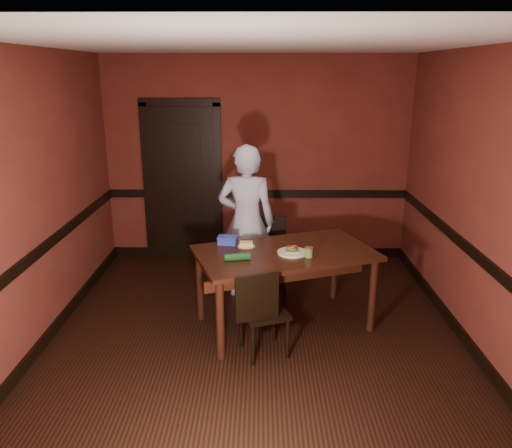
{
  "coord_description": "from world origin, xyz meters",
  "views": [
    {
      "loc": [
        0.05,
        -4.31,
        2.48
      ],
      "look_at": [
        0.0,
        0.35,
        1.05
      ],
      "focal_mm": 35.0,
      "sensor_mm": 36.0,
      "label": 1
    }
  ],
  "objects_px": {
    "chair_far": "(267,259)",
    "chair_near": "(264,311)",
    "sauce_jar": "(309,252)",
    "sandwich_plate": "(292,251)",
    "cheese_saucer": "(246,245)",
    "food_tub": "(227,240)",
    "dining_table": "(284,288)",
    "person": "(246,222)"
  },
  "relations": [
    {
      "from": "person",
      "to": "sauce_jar",
      "type": "height_order",
      "value": "person"
    },
    {
      "from": "sandwich_plate",
      "to": "cheese_saucer",
      "type": "xyz_separation_m",
      "value": [
        -0.45,
        0.18,
        0.0
      ]
    },
    {
      "from": "chair_near",
      "to": "sandwich_plate",
      "type": "relative_size",
      "value": 2.93
    },
    {
      "from": "dining_table",
      "to": "sandwich_plate",
      "type": "xyz_separation_m",
      "value": [
        0.07,
        -0.07,
        0.42
      ]
    },
    {
      "from": "sandwich_plate",
      "to": "sauce_jar",
      "type": "xyz_separation_m",
      "value": [
        0.15,
        -0.1,
        0.03
      ]
    },
    {
      "from": "person",
      "to": "cheese_saucer",
      "type": "height_order",
      "value": "person"
    },
    {
      "from": "sauce_jar",
      "to": "cheese_saucer",
      "type": "height_order",
      "value": "sauce_jar"
    },
    {
      "from": "chair_far",
      "to": "sandwich_plate",
      "type": "xyz_separation_m",
      "value": [
        0.23,
        -0.74,
        0.37
      ]
    },
    {
      "from": "sandwich_plate",
      "to": "food_tub",
      "type": "bearing_deg",
      "value": 157.55
    },
    {
      "from": "chair_far",
      "to": "food_tub",
      "type": "bearing_deg",
      "value": -133.28
    },
    {
      "from": "chair_far",
      "to": "chair_near",
      "type": "bearing_deg",
      "value": -94.35
    },
    {
      "from": "chair_far",
      "to": "sauce_jar",
      "type": "height_order",
      "value": "chair_far"
    },
    {
      "from": "food_tub",
      "to": "dining_table",
      "type": "bearing_deg",
      "value": -11.81
    },
    {
      "from": "chair_near",
      "to": "food_tub",
      "type": "relative_size",
      "value": 3.97
    },
    {
      "from": "chair_near",
      "to": "sauce_jar",
      "type": "distance_m",
      "value": 0.71
    },
    {
      "from": "dining_table",
      "to": "sandwich_plate",
      "type": "distance_m",
      "value": 0.43
    },
    {
      "from": "chair_far",
      "to": "cheese_saucer",
      "type": "xyz_separation_m",
      "value": [
        -0.22,
        -0.56,
        0.37
      ]
    },
    {
      "from": "dining_table",
      "to": "person",
      "type": "height_order",
      "value": "person"
    },
    {
      "from": "dining_table",
      "to": "chair_far",
      "type": "height_order",
      "value": "chair_far"
    },
    {
      "from": "person",
      "to": "chair_near",
      "type": "bearing_deg",
      "value": 102.7
    },
    {
      "from": "dining_table",
      "to": "chair_near",
      "type": "height_order",
      "value": "chair_near"
    },
    {
      "from": "chair_far",
      "to": "chair_near",
      "type": "distance_m",
      "value": 1.2
    },
    {
      "from": "chair_far",
      "to": "sauce_jar",
      "type": "bearing_deg",
      "value": -67.77
    },
    {
      "from": "sandwich_plate",
      "to": "chair_far",
      "type": "bearing_deg",
      "value": 107.32
    },
    {
      "from": "sauce_jar",
      "to": "food_tub",
      "type": "bearing_deg",
      "value": 155.52
    },
    {
      "from": "chair_near",
      "to": "food_tub",
      "type": "bearing_deg",
      "value": -83.72
    },
    {
      "from": "dining_table",
      "to": "cheese_saucer",
      "type": "bearing_deg",
      "value": 144.5
    },
    {
      "from": "cheese_saucer",
      "to": "food_tub",
      "type": "height_order",
      "value": "food_tub"
    },
    {
      "from": "chair_near",
      "to": "sandwich_plate",
      "type": "distance_m",
      "value": 0.67
    },
    {
      "from": "dining_table",
      "to": "chair_near",
      "type": "xyz_separation_m",
      "value": [
        -0.21,
        -0.53,
        0.02
      ]
    },
    {
      "from": "dining_table",
      "to": "food_tub",
      "type": "distance_m",
      "value": 0.75
    },
    {
      "from": "chair_far",
      "to": "food_tub",
      "type": "distance_m",
      "value": 0.74
    },
    {
      "from": "dining_table",
      "to": "sauce_jar",
      "type": "xyz_separation_m",
      "value": [
        0.22,
        -0.16,
        0.45
      ]
    },
    {
      "from": "chair_near",
      "to": "cheese_saucer",
      "type": "distance_m",
      "value": 0.78
    },
    {
      "from": "chair_far",
      "to": "food_tub",
      "type": "xyz_separation_m",
      "value": [
        -0.41,
        -0.47,
        0.39
      ]
    },
    {
      "from": "dining_table",
      "to": "chair_far",
      "type": "relative_size",
      "value": 1.89
    },
    {
      "from": "food_tub",
      "to": "chair_near",
      "type": "bearing_deg",
      "value": -55.93
    },
    {
      "from": "sandwich_plate",
      "to": "food_tub",
      "type": "relative_size",
      "value": 1.35
    },
    {
      "from": "chair_far",
      "to": "sauce_jar",
      "type": "xyz_separation_m",
      "value": [
        0.38,
        -0.83,
        0.4
      ]
    },
    {
      "from": "sandwich_plate",
      "to": "cheese_saucer",
      "type": "relative_size",
      "value": 1.64
    },
    {
      "from": "chair_far",
      "to": "cheese_saucer",
      "type": "bearing_deg",
      "value": -113.53
    },
    {
      "from": "chair_near",
      "to": "sandwich_plate",
      "type": "bearing_deg",
      "value": -141.07
    }
  ]
}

